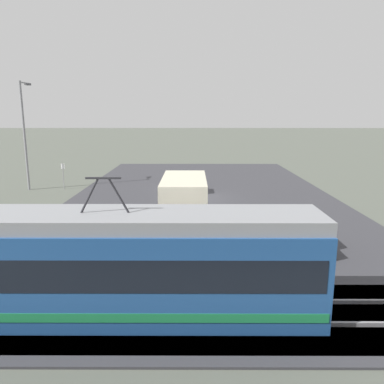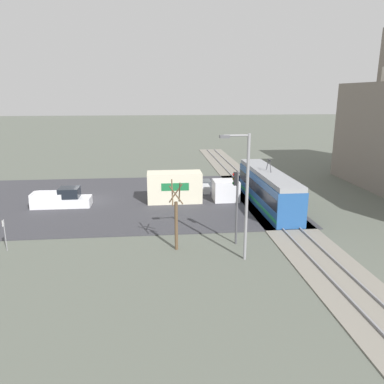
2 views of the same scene
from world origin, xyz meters
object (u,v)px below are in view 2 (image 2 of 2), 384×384
(sedan_car_0, at_px, (192,182))
(pickup_truck, at_px, (63,199))
(light_rail_tram, at_px, (268,189))
(street_tree, at_px, (176,219))
(sedan_car_1, at_px, (189,188))
(no_parking_sign, at_px, (5,232))
(street_lamp_near_crossing, at_px, (244,190))
(box_truck, at_px, (187,188))
(traffic_light_pole, at_px, (236,198))

(sedan_car_0, bearing_deg, pickup_truck, -63.83)
(light_rail_tram, distance_m, street_tree, 13.69)
(light_rail_tram, bearing_deg, sedan_car_1, -127.75)
(pickup_truck, relative_size, street_tree, 1.11)
(sedan_car_0, relative_size, no_parking_sign, 1.93)
(light_rail_tram, xyz_separation_m, street_lamp_near_crossing, (11.87, -5.29, 3.09))
(sedan_car_1, distance_m, no_parking_sign, 20.37)
(street_tree, bearing_deg, pickup_truck, -137.44)
(street_tree, xyz_separation_m, street_lamp_near_crossing, (2.09, 4.28, 2.55))
(box_truck, height_order, street_tree, street_tree)
(sedan_car_1, xyz_separation_m, street_lamp_near_crossing, (17.50, 1.98, 4.19))
(street_tree, distance_m, street_lamp_near_crossing, 5.41)
(sedan_car_1, relative_size, no_parking_sign, 2.00)
(pickup_truck, distance_m, street_lamp_near_crossing, 20.41)
(light_rail_tram, distance_m, sedan_car_1, 9.26)
(sedan_car_0, bearing_deg, traffic_light_pole, 4.96)
(pickup_truck, xyz_separation_m, sedan_car_0, (-6.56, 13.35, -0.13))
(box_truck, xyz_separation_m, pickup_truck, (0.63, -12.28, -0.71))
(box_truck, xyz_separation_m, sedan_car_1, (-3.37, 0.49, -0.84))
(traffic_light_pole, height_order, street_tree, traffic_light_pole)
(light_rail_tram, relative_size, street_tree, 2.72)
(no_parking_sign, bearing_deg, box_truck, 128.73)
(box_truck, distance_m, street_lamp_near_crossing, 14.73)
(box_truck, relative_size, no_parking_sign, 4.07)
(no_parking_sign, bearing_deg, street_tree, 85.54)
(sedan_car_0, bearing_deg, box_truck, -10.19)
(light_rail_tram, relative_size, sedan_car_0, 3.11)
(traffic_light_pole, bearing_deg, no_parking_sign, -91.13)
(box_truck, xyz_separation_m, no_parking_sign, (11.10, -13.84, -0.10))
(light_rail_tram, distance_m, pickup_truck, 20.14)
(box_truck, bearing_deg, no_parking_sign, -51.27)
(light_rail_tram, bearing_deg, traffic_light_pole, -29.52)
(street_lamp_near_crossing, bearing_deg, light_rail_tram, 155.97)
(pickup_truck, bearing_deg, sedan_car_0, 116.17)
(sedan_car_0, bearing_deg, street_tree, -9.09)
(box_truck, bearing_deg, street_lamp_near_crossing, 9.92)
(sedan_car_0, height_order, street_lamp_near_crossing, street_lamp_near_crossing)
(sedan_car_1, bearing_deg, light_rail_tram, -127.75)
(street_tree, relative_size, no_parking_sign, 2.20)
(pickup_truck, distance_m, no_parking_sign, 10.60)
(sedan_car_0, relative_size, sedan_car_1, 0.96)
(street_tree, xyz_separation_m, no_parking_sign, (-0.94, -12.03, -0.90))
(sedan_car_1, height_order, traffic_light_pole, traffic_light_pole)
(sedan_car_0, distance_m, sedan_car_1, 2.63)
(box_truck, xyz_separation_m, street_tree, (12.04, -1.81, 0.80))
(sedan_car_0, bearing_deg, light_rail_tram, 39.25)
(box_truck, bearing_deg, sedan_car_1, 171.69)
(box_truck, height_order, traffic_light_pole, traffic_light_pole)
(street_tree, bearing_deg, box_truck, 171.45)
(light_rail_tram, distance_m, street_lamp_near_crossing, 13.35)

